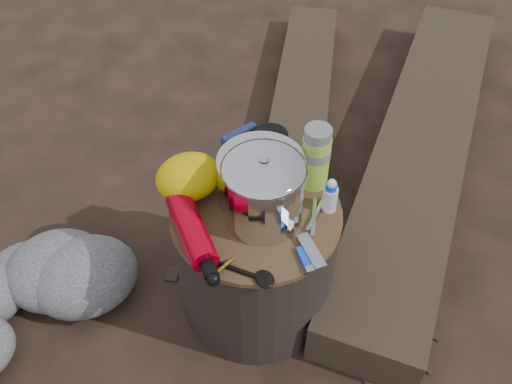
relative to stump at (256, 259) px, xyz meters
name	(u,v)px	position (x,y,z in m)	size (l,w,h in m)	color
ground	(256,299)	(0.00, 0.00, -0.20)	(60.00, 60.00, 0.00)	black
stump	(256,259)	(0.00, 0.00, 0.00)	(0.44, 0.44, 0.40)	black
log_main	(421,147)	(0.81, 0.31, -0.12)	(0.31, 1.85, 0.16)	#33271D
log_small	(303,89)	(0.59, 0.84, -0.15)	(0.22, 1.21, 0.10)	#33271D
foil_windscreen	(261,180)	(0.03, 0.04, 0.27)	(0.22, 0.22, 0.13)	silver
camping_pot	(264,189)	(0.01, -0.02, 0.30)	(0.20, 0.20, 0.20)	silver
fuel_bottle	(192,230)	(-0.18, -0.02, 0.24)	(0.07, 0.28, 0.07)	#B40017
thermos	(316,157)	(0.18, 0.04, 0.29)	(0.07, 0.07, 0.18)	#A0DA3C
travel_mug	(270,154)	(0.09, 0.12, 0.27)	(0.09, 0.09, 0.13)	black
stuff_sack	(188,177)	(-0.13, 0.13, 0.26)	(0.17, 0.14, 0.12)	#CBAC06
food_pouch	(241,151)	(0.03, 0.16, 0.27)	(0.10, 0.02, 0.13)	#17224F
lighter	(304,257)	(0.04, -0.18, 0.21)	(0.02, 0.08, 0.01)	blue
multitool	(311,252)	(0.07, -0.17, 0.21)	(0.03, 0.11, 0.02)	#B2B2B8
pot_grabber	(314,216)	(0.13, -0.08, 0.21)	(0.03, 0.13, 0.01)	#B2B2B8
spork	(233,268)	(-0.12, -0.14, 0.21)	(0.04, 0.17, 0.01)	black
squeeze_bottle	(330,196)	(0.18, -0.06, 0.25)	(0.04, 0.04, 0.09)	silver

